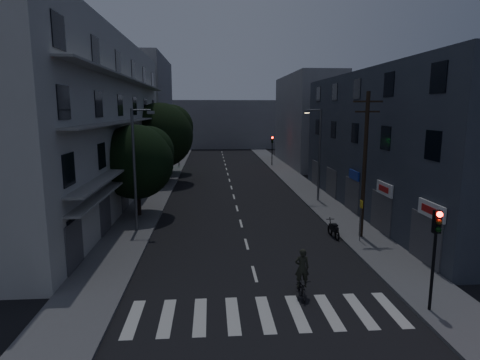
{
  "coord_description": "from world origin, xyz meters",
  "views": [
    {
      "loc": [
        -2.08,
        -16.74,
        8.06
      ],
      "look_at": [
        0.0,
        12.0,
        3.0
      ],
      "focal_mm": 30.0,
      "sensor_mm": 36.0,
      "label": 1
    }
  ],
  "objects": [
    {
      "name": "street_lamp_left_far",
      "position": [
        -7.29,
        30.83,
        4.6
      ],
      "size": [
        1.51,
        0.25,
        8.0
      ],
      "color": "#595C61",
      "rests_on": "sidewalk_left"
    },
    {
      "name": "ground",
      "position": [
        0.0,
        25.0,
        0.0
      ],
      "size": [
        160.0,
        160.0,
        0.0
      ],
      "primitive_type": "plane",
      "color": "black",
      "rests_on": "ground"
    },
    {
      "name": "traffic_signal_far_left",
      "position": [
        -6.67,
        40.24,
        3.1
      ],
      "size": [
        0.28,
        0.37,
        4.1
      ],
      "color": "black",
      "rests_on": "sidewalk_left"
    },
    {
      "name": "building_far_end",
      "position": [
        0.0,
        70.0,
        5.0
      ],
      "size": [
        24.0,
        8.0,
        10.0
      ],
      "primitive_type": "cube",
      "color": "slate",
      "rests_on": "ground"
    },
    {
      "name": "cyclist",
      "position": [
        1.78,
        -0.57,
        0.74
      ],
      "size": [
        0.66,
        1.74,
        2.18
      ],
      "rotation": [
        0.0,
        0.0,
        -0.04
      ],
      "color": "black",
      "rests_on": "ground"
    },
    {
      "name": "sidewalk_right",
      "position": [
        7.5,
        25.0,
        0.07
      ],
      "size": [
        3.0,
        90.0,
        0.15
      ],
      "primitive_type": "cube",
      "color": "#565659",
      "rests_on": "ground"
    },
    {
      "name": "lane_markings",
      "position": [
        0.0,
        31.25,
        0.01
      ],
      "size": [
        0.15,
        60.5,
        0.01
      ],
      "color": "beige",
      "rests_on": "ground"
    },
    {
      "name": "motorcycle",
      "position": [
        5.68,
        7.44,
        0.47
      ],
      "size": [
        0.54,
        1.86,
        1.19
      ],
      "rotation": [
        0.0,
        0.0,
        0.09
      ],
      "color": "black",
      "rests_on": "ground"
    },
    {
      "name": "building_left",
      "position": [
        -11.98,
        18.0,
        6.99
      ],
      "size": [
        7.0,
        36.0,
        14.0
      ],
      "color": "#AAA9A4",
      "rests_on": "ground"
    },
    {
      "name": "building_far_right",
      "position": [
        12.0,
        42.0,
        6.5
      ],
      "size": [
        6.0,
        20.0,
        13.0
      ],
      "primitive_type": "cube",
      "color": "slate",
      "rests_on": "ground"
    },
    {
      "name": "traffic_signal_far_right",
      "position": [
        6.71,
        40.41,
        3.1
      ],
      "size": [
        0.28,
        0.37,
        4.1
      ],
      "color": "black",
      "rests_on": "sidewalk_right"
    },
    {
      "name": "tree_far",
      "position": [
        -7.2,
        34.16,
        4.36
      ],
      "size": [
        5.43,
        5.43,
        6.71
      ],
      "color": "black",
      "rests_on": "sidewalk_left"
    },
    {
      "name": "traffic_signal_near",
      "position": [
        6.59,
        -2.43,
        3.1
      ],
      "size": [
        0.28,
        0.37,
        4.1
      ],
      "color": "black",
      "rests_on": "sidewalk_right"
    },
    {
      "name": "bus_stop_sign",
      "position": [
        6.92,
        6.18,
        1.89
      ],
      "size": [
        0.06,
        0.35,
        2.52
      ],
      "color": "#595B60",
      "rests_on": "sidewalk_right"
    },
    {
      "name": "tree_near",
      "position": [
        -7.62,
        13.45,
        4.44
      ],
      "size": [
        5.56,
        5.56,
        6.86
      ],
      "color": "black",
      "rests_on": "sidewalk_left"
    },
    {
      "name": "sidewalk_left",
      "position": [
        -7.5,
        25.0,
        0.07
      ],
      "size": [
        3.0,
        90.0,
        0.15
      ],
      "primitive_type": "cube",
      "color": "#565659",
      "rests_on": "ground"
    },
    {
      "name": "crosswalk",
      "position": [
        -0.0,
        -2.0,
        0.0
      ],
      "size": [
        10.9,
        3.0,
        0.01
      ],
      "color": "beige",
      "rests_on": "ground"
    },
    {
      "name": "utility_pole",
      "position": [
        7.33,
        7.07,
        4.87
      ],
      "size": [
        1.8,
        0.24,
        9.0
      ],
      "color": "black",
      "rests_on": "sidewalk_right"
    },
    {
      "name": "building_right",
      "position": [
        11.99,
        14.0,
        5.5
      ],
      "size": [
        6.19,
        28.0,
        11.0
      ],
      "color": "#2D323D",
      "rests_on": "ground"
    },
    {
      "name": "street_lamp_left_near",
      "position": [
        -6.98,
        9.56,
        4.6
      ],
      "size": [
        1.51,
        0.25,
        8.0
      ],
      "color": "slate",
      "rests_on": "sidewalk_left"
    },
    {
      "name": "street_lamp_right",
      "position": [
        7.22,
        17.41,
        4.6
      ],
      "size": [
        1.51,
        0.25,
        8.0
      ],
      "color": "#54555B",
      "rests_on": "sidewalk_right"
    },
    {
      "name": "building_far_left",
      "position": [
        -12.0,
        48.0,
        8.0
      ],
      "size": [
        6.0,
        20.0,
        16.0
      ],
      "primitive_type": "cube",
      "color": "slate",
      "rests_on": "ground"
    },
    {
      "name": "tree_mid",
      "position": [
        -7.48,
        27.55,
        5.58
      ],
      "size": [
        7.06,
        7.06,
        8.69
      ],
      "color": "black",
      "rests_on": "sidewalk_left"
    }
  ]
}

